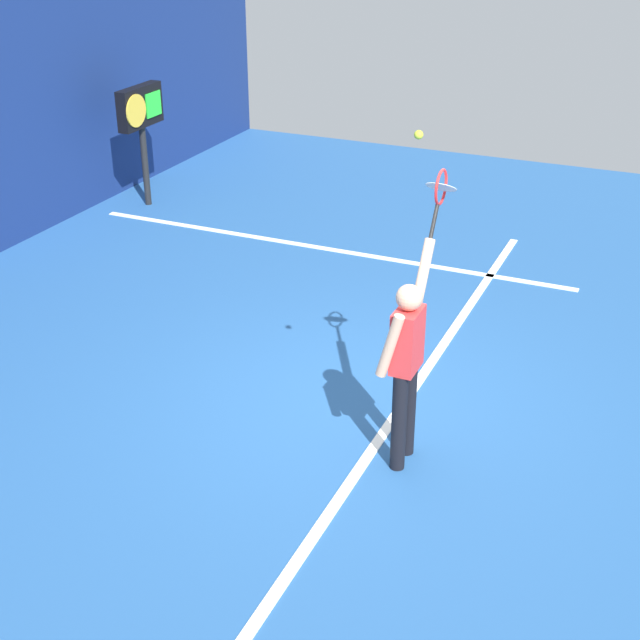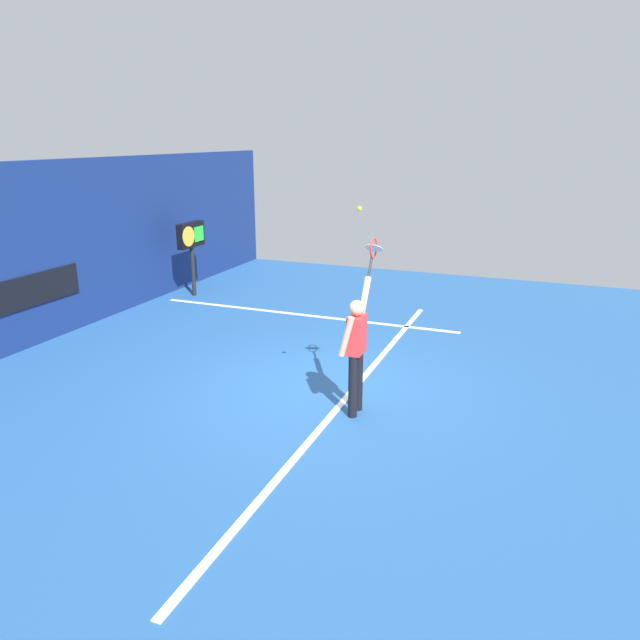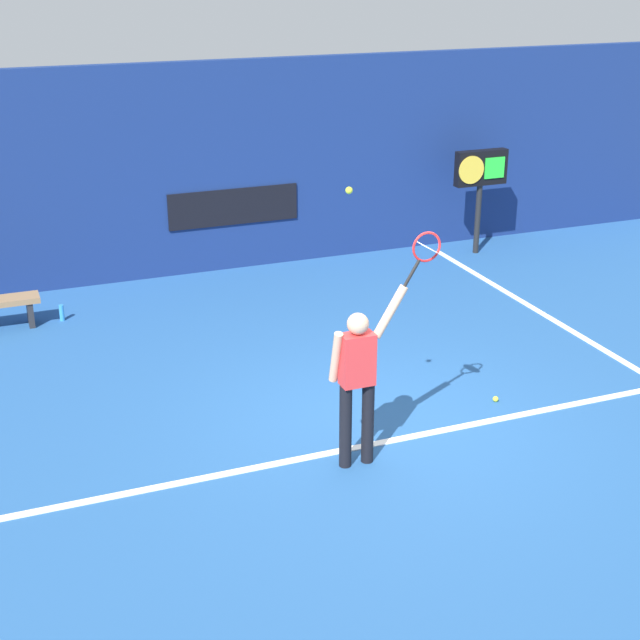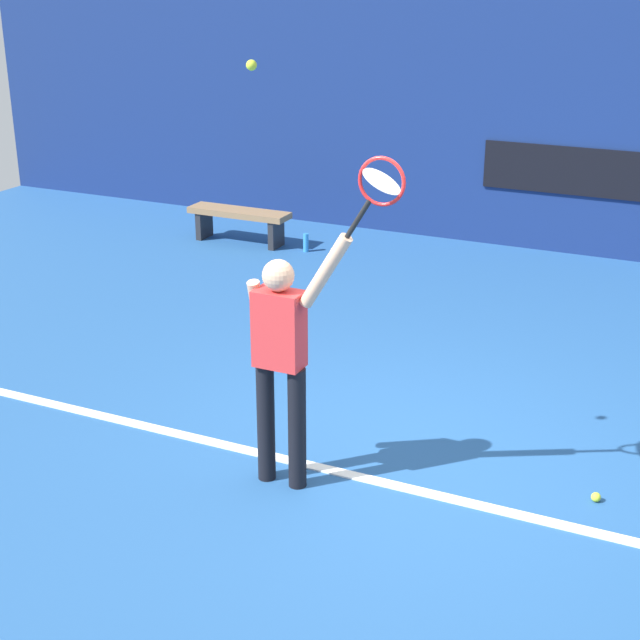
% 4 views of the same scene
% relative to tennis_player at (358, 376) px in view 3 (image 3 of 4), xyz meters
% --- Properties ---
extents(ground_plane, '(18.00, 18.00, 0.00)m').
position_rel_tennis_player_xyz_m(ground_plane, '(0.65, 0.66, -1.01)').
color(ground_plane, '#23518C').
extents(back_wall, '(18.00, 0.20, 3.41)m').
position_rel_tennis_player_xyz_m(back_wall, '(0.65, 6.71, 0.70)').
color(back_wall, navy).
rests_on(back_wall, ground_plane).
extents(sponsor_banner_center, '(2.20, 0.03, 0.60)m').
position_rel_tennis_player_xyz_m(sponsor_banner_center, '(0.65, 6.59, 0.06)').
color(sponsor_banner_center, black).
extents(court_baseline, '(10.00, 0.10, 0.01)m').
position_rel_tennis_player_xyz_m(court_baseline, '(0.65, 0.28, -1.00)').
color(court_baseline, white).
rests_on(court_baseline, ground_plane).
extents(court_sideline, '(0.10, 7.00, 0.01)m').
position_rel_tennis_player_xyz_m(court_sideline, '(4.27, 2.66, -1.00)').
color(court_sideline, white).
rests_on(court_sideline, ground_plane).
extents(tennis_player, '(0.78, 0.31, 1.93)m').
position_rel_tennis_player_xyz_m(tennis_player, '(0.00, 0.00, 0.00)').
color(tennis_player, black).
rests_on(tennis_player, ground_plane).
extents(tennis_racket, '(0.46, 0.27, 0.61)m').
position_rel_tennis_player_xyz_m(tennis_racket, '(0.70, -0.00, 1.25)').
color(tennis_racket, black).
extents(tennis_ball, '(0.07, 0.07, 0.07)m').
position_rel_tennis_player_xyz_m(tennis_ball, '(-0.14, -0.06, 1.94)').
color(tennis_ball, '#CCE033').
extents(scoreboard_clock, '(0.96, 0.20, 1.83)m').
position_rel_tennis_player_xyz_m(scoreboard_clock, '(4.88, 5.88, 0.43)').
color(scoreboard_clock, black).
rests_on(scoreboard_clock, ground_plane).
extents(water_bottle, '(0.07, 0.07, 0.24)m').
position_rel_tennis_player_xyz_m(water_bottle, '(-2.37, 5.24, -0.89)').
color(water_bottle, '#338CD8').
rests_on(water_bottle, ground_plane).
extents(spare_ball, '(0.07, 0.07, 0.07)m').
position_rel_tennis_player_xyz_m(spare_ball, '(2.11, 0.69, -0.98)').
color(spare_ball, '#CCE033').
rests_on(spare_ball, ground_plane).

